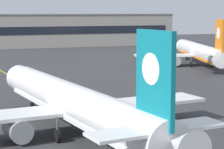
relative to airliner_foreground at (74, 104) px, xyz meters
name	(u,v)px	position (x,y,z in m)	size (l,w,h in m)	color
taxiway_centreline	(62,107)	(2.42, 14.51, -3.37)	(0.30, 180.00, 0.01)	yellow
airliner_foreground	(74,104)	(0.00, 0.00, 0.00)	(32.34, 41.49, 11.65)	white
airliner_background	(200,52)	(45.07, 49.37, -0.09)	(31.15, 39.45, 11.34)	white
safety_cone_by_nose_gear	(50,103)	(1.20, 16.64, -3.11)	(0.44, 0.44, 0.55)	orange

